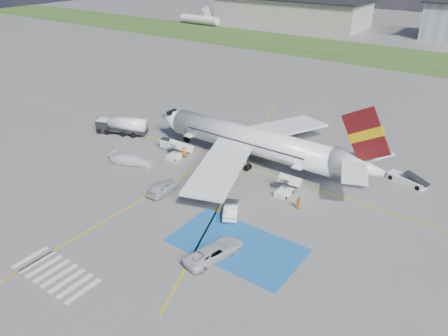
{
  "coord_description": "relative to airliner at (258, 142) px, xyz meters",
  "views": [
    {
      "loc": [
        30.86,
        -35.4,
        28.43
      ],
      "look_at": [
        2.37,
        4.4,
        3.5
      ],
      "focal_mm": 35.0,
      "sensor_mm": 36.0,
      "label": 1
    }
  ],
  "objects": [
    {
      "name": "taxiway_line_main",
      "position": [
        -1.51,
        -2.0,
        -3.39
      ],
      "size": [
        120.0,
        0.2,
        0.01
      ],
      "primitive_type": "cube",
      "color": "gold",
      "rests_on": "ground"
    },
    {
      "name": "belt_loader",
      "position": [
        19.45,
        6.69,
        -2.98
      ],
      "size": [
        5.71,
        3.07,
        1.65
      ],
      "rotation": [
        0.0,
        0.0,
        -0.24
      ],
      "color": "white",
      "rests_on": "ground"
    },
    {
      "name": "van_white_a",
      "position": [
        7.78,
        -21.01,
        -2.42
      ],
      "size": [
        3.44,
        5.59,
        1.95
      ],
      "primitive_type": "imported",
      "rotation": [
        0.0,
        0.0,
        2.93
      ],
      "color": "silver",
      "rests_on": "ground"
    },
    {
      "name": "fuel_tanker",
      "position": [
        -24.54,
        -3.59,
        -2.15
      ],
      "size": [
        8.92,
        5.08,
        2.96
      ],
      "rotation": [
        0.0,
        0.0,
        0.34
      ],
      "color": "black",
      "rests_on": "ground"
    },
    {
      "name": "ground",
      "position": [
        -1.51,
        -14.0,
        -3.39
      ],
      "size": [
        400.0,
        400.0,
        0.0
      ],
      "primitive_type": "plane",
      "color": "#60605E",
      "rests_on": "ground"
    },
    {
      "name": "crew_aft",
      "position": [
        10.53,
        -7.7,
        -2.55
      ],
      "size": [
        0.42,
        0.99,
        1.68
      ],
      "primitive_type": "imported",
      "rotation": [
        0.0,
        0.0,
        1.58
      ],
      "color": "orange",
      "rests_on": "ground"
    },
    {
      "name": "airstairs_fwd",
      "position": [
        -11.01,
        -5.3,
        -2.77
      ],
      "size": [
        1.9,
        5.2,
        3.6
      ],
      "color": "white",
      "rests_on": "ground"
    },
    {
      "name": "taxiway_line_diag",
      "position": [
        -1.51,
        -2.0,
        -3.39
      ],
      "size": [
        20.71,
        56.45,
        0.01
      ],
      "primitive_type": "cube",
      "rotation": [
        0.0,
        0.0,
        0.35
      ],
      "color": "gold",
      "rests_on": "ground"
    },
    {
      "name": "van_white_b",
      "position": [
        -14.78,
        -10.78,
        -2.41
      ],
      "size": [
        5.41,
        3.45,
        1.97
      ],
      "primitive_type": "imported",
      "rotation": [
        0.0,
        0.0,
        1.87
      ],
      "color": "white",
      "rests_on": "ground"
    },
    {
      "name": "grass_strip",
      "position": [
        -1.51,
        81.0,
        -3.39
      ],
      "size": [
        400.0,
        30.0,
        0.01
      ],
      "primitive_type": "cube",
      "color": "#2D4C1E",
      "rests_on": "ground"
    },
    {
      "name": "taxiway_line_cross",
      "position": [
        -6.51,
        -24.0,
        -3.39
      ],
      "size": [
        0.2,
        60.0,
        0.01
      ],
      "primitive_type": "cube",
      "color": "gold",
      "rests_on": "ground"
    },
    {
      "name": "airliner",
      "position": [
        0.0,
        0.0,
        0.0
      ],
      "size": [
        36.81,
        32.95,
        11.92
      ],
      "color": "white",
      "rests_on": "ground"
    },
    {
      "name": "gpu_cart",
      "position": [
        -14.39,
        -3.67,
        -2.66
      ],
      "size": [
        2.09,
        1.48,
        1.63
      ],
      "rotation": [
        0.0,
        0.0,
        0.11
      ],
      "color": "white",
      "rests_on": "ground"
    },
    {
      "name": "staging_box",
      "position": [
        8.49,
        -18.0,
        -3.39
      ],
      "size": [
        14.0,
        8.0,
        0.01
      ],
      "primitive_type": "cube",
      "color": "#1B59A5",
      "rests_on": "ground"
    },
    {
      "name": "crosswalk",
      "position": [
        -3.31,
        -32.0,
        -3.39
      ],
      "size": [
        9.0,
        4.0,
        0.01
      ],
      "color": "silver",
      "rests_on": "ground"
    },
    {
      "name": "car_silver_b",
      "position": [
        4.66,
        -13.41,
        -2.62
      ],
      "size": [
        3.74,
        4.9,
        1.55
      ],
      "primitive_type": "imported",
      "rotation": [
        0.0,
        0.0,
        3.66
      ],
      "color": "silver",
      "rests_on": "ground"
    },
    {
      "name": "crew_nose",
      "position": [
        -14.28,
        0.34,
        -2.42
      ],
      "size": [
        1.15,
        1.2,
        1.95
      ],
      "primitive_type": "imported",
      "rotation": [
        0.0,
        0.0,
        -0.97
      ],
      "color": "orange",
      "rests_on": "ground"
    },
    {
      "name": "crew_fwd",
      "position": [
        -9.77,
        -4.8,
        -2.45
      ],
      "size": [
        0.82,
        0.79,
        1.89
      ],
      "primitive_type": "imported",
      "rotation": [
        0.0,
        0.0,
        0.69
      ],
      "color": "orange",
      "rests_on": "ground"
    },
    {
      "name": "airstairs_aft",
      "position": [
        7.49,
        -5.3,
        -2.77
      ],
      "size": [
        1.9,
        5.2,
        3.6
      ],
      "color": "white",
      "rests_on": "ground"
    },
    {
      "name": "car_silver_a",
      "position": [
        -5.35,
        -14.32,
        -2.55
      ],
      "size": [
        2.34,
        5.08,
        1.69
      ],
      "primitive_type": "imported",
      "rotation": [
        0.0,
        0.0,
        3.21
      ],
      "color": "#B5B7BC",
      "rests_on": "ground"
    },
    {
      "name": "terminal_west",
      "position": [
        -56.51,
        116.0,
        1.61
      ],
      "size": [
        60.0,
        22.0,
        10.0
      ],
      "primitive_type": "cube",
      "color": "#9E9588",
      "rests_on": "ground"
    }
  ]
}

